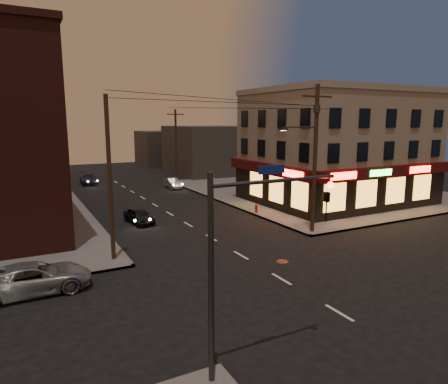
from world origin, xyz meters
TOP-DOWN VIEW (x-y plane):
  - ground at (0.00, 0.00)m, footprint 120.00×120.00m
  - sidewalk_ne at (18.00, 19.00)m, footprint 24.00×28.00m
  - pizza_building at (15.93, 13.43)m, footprint 15.85×12.85m
  - bg_building_ne_a at (14.00, 38.00)m, footprint 10.00×12.00m
  - bg_building_ne_b at (12.00, 52.00)m, footprint 8.00×8.00m
  - utility_pole_main at (6.68, 5.80)m, footprint 4.20×0.44m
  - utility_pole_far at (6.80, 32.00)m, footprint 0.26×0.26m
  - utility_pole_west at (-6.80, 6.50)m, footprint 0.24×0.24m
  - traffic_signal at (-5.57, -5.60)m, footprint 4.49×0.32m
  - suv_cross at (-10.92, 4.00)m, footprint 4.99×2.32m
  - sedan_near at (-3.18, 14.11)m, footprint 1.87×3.65m
  - sedan_mid at (4.86, 28.29)m, footprint 1.24×3.54m
  - sedan_far at (-3.38, 36.04)m, footprint 2.20×4.65m
  - fire_hydrant at (6.40, 12.46)m, footprint 0.30×0.30m

SIDE VIEW (x-z plane):
  - ground at x=0.00m, z-range 0.00..0.00m
  - sidewalk_ne at x=18.00m, z-range 0.00..0.15m
  - fire_hydrant at x=6.40m, z-range 0.18..0.89m
  - sedan_mid at x=4.86m, z-range 0.00..1.16m
  - sedan_near at x=-3.18m, z-range 0.00..1.19m
  - sedan_far at x=-3.38m, z-range 0.00..1.31m
  - suv_cross at x=-10.92m, z-range 0.00..1.39m
  - bg_building_ne_b at x=12.00m, z-range 0.00..6.00m
  - bg_building_ne_a at x=14.00m, z-range 0.00..7.00m
  - traffic_signal at x=-5.57m, z-range 0.92..7.39m
  - utility_pole_far at x=6.80m, z-range 0.15..9.15m
  - utility_pole_west at x=-6.80m, z-range 0.15..9.15m
  - pizza_building at x=15.93m, z-range 0.10..10.60m
  - utility_pole_main at x=6.68m, z-range 0.76..10.76m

